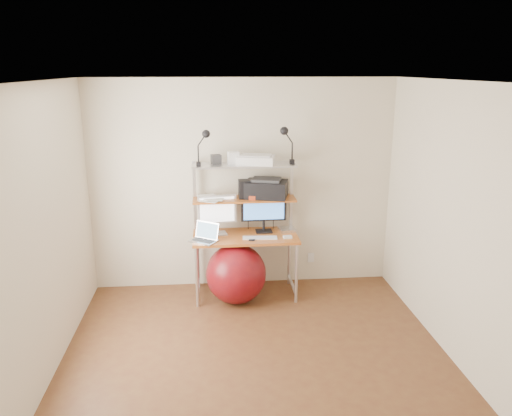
{
  "coord_description": "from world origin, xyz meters",
  "views": [
    {
      "loc": [
        -0.38,
        -3.98,
        2.61
      ],
      "look_at": [
        0.1,
        1.15,
        1.15
      ],
      "focal_mm": 35.0,
      "sensor_mm": 36.0,
      "label": 1
    }
  ],
  "objects_px": {
    "printer": "(266,188)",
    "exercise_ball": "(236,274)",
    "monitor_silver": "(217,212)",
    "monitor_black": "(264,210)",
    "laptop": "(205,237)"
  },
  "relations": [
    {
      "from": "monitor_black",
      "to": "printer",
      "type": "xyz_separation_m",
      "value": [
        0.03,
        0.02,
        0.25
      ]
    },
    {
      "from": "monitor_silver",
      "to": "exercise_ball",
      "type": "relative_size",
      "value": 0.72
    },
    {
      "from": "laptop",
      "to": "exercise_ball",
      "type": "height_order",
      "value": "laptop"
    },
    {
      "from": "laptop",
      "to": "printer",
      "type": "distance_m",
      "value": 0.9
    },
    {
      "from": "monitor_silver",
      "to": "laptop",
      "type": "distance_m",
      "value": 0.35
    },
    {
      "from": "printer",
      "to": "exercise_ball",
      "type": "distance_m",
      "value": 1.04
    },
    {
      "from": "laptop",
      "to": "exercise_ball",
      "type": "bearing_deg",
      "value": 26.67
    },
    {
      "from": "monitor_silver",
      "to": "monitor_black",
      "type": "bearing_deg",
      "value": -6.4
    },
    {
      "from": "exercise_ball",
      "to": "monitor_black",
      "type": "bearing_deg",
      "value": 41.21
    },
    {
      "from": "printer",
      "to": "exercise_ball",
      "type": "relative_size",
      "value": 0.79
    },
    {
      "from": "monitor_silver",
      "to": "monitor_black",
      "type": "xyz_separation_m",
      "value": [
        0.54,
        0.04,
        0.0
      ]
    },
    {
      "from": "monitor_silver",
      "to": "monitor_black",
      "type": "distance_m",
      "value": 0.54
    },
    {
      "from": "laptop",
      "to": "printer",
      "type": "bearing_deg",
      "value": 55.05
    },
    {
      "from": "monitor_black",
      "to": "printer",
      "type": "height_order",
      "value": "printer"
    },
    {
      "from": "monitor_black",
      "to": "printer",
      "type": "bearing_deg",
      "value": 25.94
    }
  ]
}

